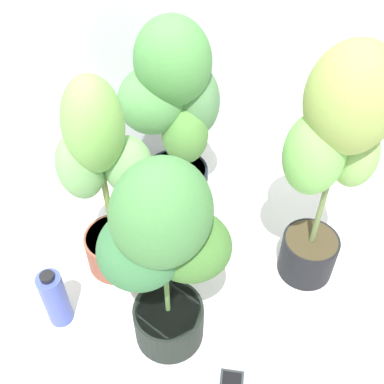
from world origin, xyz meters
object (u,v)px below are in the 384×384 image
Objects in this scene: potted_plant_back_left at (104,177)px; potted_plant_front_left at (164,249)px; potted_plant_back_center at (174,111)px; nutrient_bottle at (55,298)px; potted_plant_front_right at (334,151)px; hygrometer_box at (232,383)px.

potted_plant_front_left is at bearing -84.26° from potted_plant_back_left.
nutrient_bottle is (-0.66, -0.33, -0.38)m from potted_plant_back_center.
potted_plant_front_right is 0.62m from potted_plant_front_left.
potted_plant_front_left is at bearing 56.71° from hygrometer_box.
potted_plant_back_left is 0.48m from nutrient_bottle.
hygrometer_box is (-0.23, -0.85, -0.50)m from potted_plant_back_center.
hygrometer_box is (0.10, -0.28, -0.49)m from potted_plant_front_left.
potted_plant_back_center is 0.83m from nutrient_bottle.
potted_plant_back_center reaches higher than potted_plant_back_left.
potted_plant_front_left is at bearing -119.56° from potted_plant_back_center.
potted_plant_front_left is at bearing 179.19° from potted_plant_front_right.
hygrometer_box is (0.14, -0.66, -0.47)m from potted_plant_back_left.
potted_plant_back_left is at bearing 95.74° from potted_plant_front_left.
potted_plant_front_left reaches higher than hygrometer_box.
nutrient_bottle is at bearing -154.05° from potted_plant_back_left.
potted_plant_back_left is at bearing -152.66° from potted_plant_back_center.
potted_plant_front_left is (-0.33, -0.58, -0.01)m from potted_plant_back_center.
hygrometer_box is at bearing -50.58° from nutrient_bottle.
potted_plant_back_center is 8.00× the size of hygrometer_box.
potted_plant_front_right reaches higher than hygrometer_box.
potted_plant_back_left reaches higher than hygrometer_box.
potted_plant_back_left is at bearing 48.58° from hygrometer_box.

